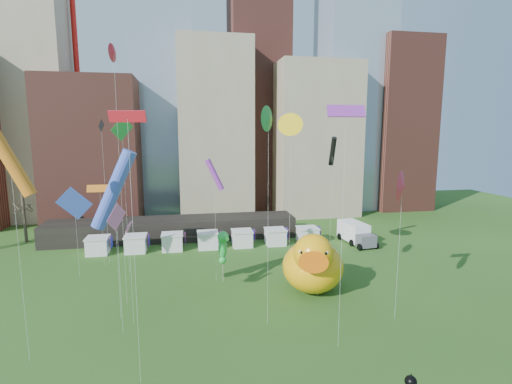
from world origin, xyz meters
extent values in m
cube|color=gray|center=(-30.00, 62.00, 21.00)|extent=(14.00, 12.00, 42.00)
cube|color=brown|center=(-18.00, 56.00, 13.00)|extent=(16.00, 14.00, 26.00)
cube|color=#8C9EB2|center=(-6.00, 64.00, 27.50)|extent=(12.00, 12.00, 55.00)
cube|color=gray|center=(4.00, 60.00, 17.00)|extent=(14.00, 14.00, 34.00)
cube|color=brown|center=(14.00, 66.00, 34.00)|extent=(12.00, 12.00, 68.00)
cube|color=gray|center=(24.00, 58.00, 15.00)|extent=(16.00, 14.00, 30.00)
cube|color=#8C9EB2|center=(34.00, 62.00, 24.00)|extent=(14.00, 12.00, 48.00)
cube|color=brown|center=(44.00, 60.00, 18.00)|extent=(12.00, 12.00, 36.00)
cylinder|color=red|center=(-22.00, 64.00, 38.00)|extent=(1.00, 1.00, 76.00)
cylinder|color=red|center=(30.00, 64.00, 38.00)|extent=(1.00, 1.00, 76.00)
cube|color=black|center=(-4.00, 42.00, 1.60)|extent=(38.00, 6.00, 3.20)
cube|color=white|center=(-14.00, 36.00, 1.10)|extent=(2.80, 2.80, 2.20)
cube|color=red|center=(-12.20, 36.00, 1.60)|extent=(0.08, 1.40, 1.60)
cube|color=white|center=(-9.00, 36.00, 1.10)|extent=(2.80, 2.80, 2.20)
cube|color=red|center=(-7.20, 36.00, 1.60)|extent=(0.08, 1.40, 1.60)
cube|color=white|center=(-4.00, 36.00, 1.10)|extent=(2.80, 2.80, 2.20)
cube|color=red|center=(-2.20, 36.00, 1.60)|extent=(0.08, 1.40, 1.60)
cube|color=white|center=(1.00, 36.00, 1.10)|extent=(2.80, 2.80, 2.20)
cube|color=red|center=(2.80, 36.00, 1.60)|extent=(0.08, 1.40, 1.60)
cube|color=white|center=(6.00, 36.00, 1.10)|extent=(2.80, 2.80, 2.20)
cube|color=red|center=(7.80, 36.00, 1.60)|extent=(0.08, 1.40, 1.60)
cube|color=white|center=(11.00, 36.00, 1.10)|extent=(2.80, 2.80, 2.20)
cube|color=red|center=(12.80, 36.00, 1.60)|extent=(0.08, 1.40, 1.60)
cube|color=white|center=(16.00, 36.00, 1.10)|extent=(2.80, 2.80, 2.20)
cube|color=red|center=(17.80, 36.00, 1.60)|extent=(0.08, 1.40, 1.60)
cylinder|color=#382B21|center=(-26.00, 44.00, 3.75)|extent=(0.44, 0.44, 7.50)
ellipsoid|color=#FFAD0D|center=(11.00, 18.93, 2.63)|extent=(8.41, 9.11, 5.26)
ellipsoid|color=#FFAD0D|center=(11.92, 21.69, 2.49)|extent=(2.09, 1.84, 2.13)
sphere|color=#FFAD0D|center=(10.26, 16.70, 4.75)|extent=(5.01, 5.01, 3.96)
cone|color=orange|center=(9.72, 15.10, 4.62)|extent=(2.63, 2.38, 2.18)
sphere|color=white|center=(8.88, 16.01, 5.28)|extent=(0.71, 0.71, 0.71)
sphere|color=white|center=(10.94, 15.32, 5.28)|extent=(0.71, 0.71, 0.71)
sphere|color=black|center=(8.77, 15.69, 5.28)|extent=(0.36, 0.36, 0.36)
sphere|color=black|center=(10.84, 15.00, 5.28)|extent=(0.36, 0.36, 0.36)
ellipsoid|color=white|center=(12.05, 25.97, 1.16)|extent=(3.92, 4.16, 2.32)
ellipsoid|color=white|center=(11.52, 27.14, 1.10)|extent=(0.95, 0.86, 0.94)
sphere|color=white|center=(12.48, 25.02, 2.09)|extent=(2.31, 2.31, 1.75)
cone|color=orange|center=(12.78, 24.35, 2.04)|extent=(1.20, 1.11, 0.96)
sphere|color=white|center=(12.23, 24.39, 2.33)|extent=(0.31, 0.31, 0.31)
sphere|color=white|center=(13.11, 24.78, 2.33)|extent=(0.31, 0.31, 0.31)
sphere|color=black|center=(12.30, 24.25, 2.33)|extent=(0.16, 0.16, 0.16)
sphere|color=black|center=(13.17, 24.65, 2.33)|extent=(0.16, 0.16, 0.16)
cylinder|color=silver|center=(1.92, 22.98, 1.95)|extent=(0.03, 0.03, 3.90)
ellipsoid|color=green|center=(1.92, 22.98, 3.90)|extent=(1.19, 1.11, 2.44)
sphere|color=green|center=(1.92, 22.83, 5.21)|extent=(1.64, 1.64, 1.24)
cone|color=green|center=(1.92, 22.27, 5.15)|extent=(0.72, 0.89, 0.44)
sphere|color=green|center=(1.92, 23.03, 2.50)|extent=(0.87, 0.87, 0.87)
cylinder|color=silver|center=(11.06, 17.47, 1.83)|extent=(0.03, 0.03, 3.66)
ellipsoid|color=#5F42C6|center=(11.06, 17.47, 3.66)|extent=(1.03, 0.86, 2.48)
sphere|color=#5F42C6|center=(11.06, 17.32, 4.98)|extent=(1.35, 1.35, 1.26)
cone|color=#5F42C6|center=(11.06, 16.75, 4.92)|extent=(0.50, 0.82, 0.44)
sphere|color=#5F42C6|center=(11.06, 17.52, 2.23)|extent=(0.88, 0.88, 0.88)
sphere|color=black|center=(8.25, -3.20, 5.01)|extent=(0.56, 0.56, 0.56)
cone|color=black|center=(8.25, -3.20, 5.31)|extent=(0.20, 0.20, 0.25)
cube|color=white|center=(22.98, 35.20, 1.69)|extent=(3.15, 5.69, 2.73)
cube|color=#595960|center=(23.33, 31.72, 1.15)|extent=(2.69, 2.20, 1.75)
cylinder|color=black|center=(21.82, 33.11, 0.49)|extent=(0.37, 1.00, 0.98)
cylinder|color=black|center=(24.53, 33.38, 0.49)|extent=(0.37, 1.00, 0.98)
cylinder|color=black|center=(21.45, 36.80, 0.49)|extent=(0.37, 1.00, 0.98)
cylinder|color=black|center=(24.16, 37.07, 0.49)|extent=(0.37, 1.00, 0.98)
cylinder|color=silver|center=(16.31, 11.64, 5.98)|extent=(0.02, 0.02, 11.96)
cone|color=red|center=(16.31, 11.64, 11.96)|extent=(1.97, 2.33, 2.72)
cylinder|color=silver|center=(-6.70, 14.80, 4.35)|extent=(0.02, 0.02, 8.70)
cube|color=pink|center=(-6.70, 14.80, 8.70)|extent=(0.36, 1.88, 0.59)
cylinder|color=silver|center=(-11.73, 31.58, 8.67)|extent=(0.02, 0.02, 17.34)
cube|color=black|center=(-11.73, 31.58, 17.34)|extent=(0.94, 1.26, 1.55)
cylinder|color=silver|center=(4.82, 12.73, 8.82)|extent=(0.02, 0.02, 17.63)
cone|color=green|center=(4.82, 12.73, 17.63)|extent=(1.24, 1.95, 2.09)
cylinder|color=silver|center=(-14.32, 27.61, 4.31)|extent=(0.02, 0.02, 8.62)
cube|color=blue|center=(-14.32, 27.61, 8.62)|extent=(3.63, 1.35, 3.85)
cylinder|color=silver|center=(-12.17, 30.64, 4.91)|extent=(0.02, 0.02, 9.82)
cube|color=orange|center=(-12.17, 30.64, 9.82)|extent=(2.94, 0.46, 0.90)
cylinder|color=silver|center=(1.21, 23.50, 6.00)|extent=(0.02, 0.02, 11.99)
cylinder|color=purple|center=(1.21, 23.50, 11.99)|extent=(2.13, 0.81, 3.53)
cylinder|color=silver|center=(-5.20, 6.34, 8.75)|extent=(0.02, 0.02, 17.49)
cube|color=red|center=(-5.20, 6.34, 17.49)|extent=(2.27, 0.82, 0.70)
cylinder|color=silver|center=(-7.38, 13.37, 4.94)|extent=(0.02, 0.02, 9.89)
cube|color=pink|center=(-7.38, 13.37, 9.89)|extent=(1.19, 1.92, 2.23)
cylinder|color=silver|center=(16.14, 27.34, 7.11)|extent=(0.02, 0.02, 14.22)
cylinder|color=black|center=(16.14, 27.34, 14.22)|extent=(0.95, 2.22, 3.65)
cylinder|color=silver|center=(-8.75, 27.60, 8.48)|extent=(0.02, 0.02, 16.96)
cube|color=green|center=(-8.75, 27.60, 16.96)|extent=(2.17, 1.83, 2.81)
cylinder|color=silver|center=(9.10, 21.42, 8.67)|extent=(0.02, 0.02, 17.35)
cone|color=yellow|center=(9.10, 21.42, 17.35)|extent=(1.53, 2.15, 2.37)
cylinder|color=silver|center=(-7.95, 16.07, 5.86)|extent=(0.02, 0.02, 11.71)
cylinder|color=blue|center=(-7.95, 16.07, 11.71)|extent=(4.21, 1.53, 7.03)
cylinder|color=silver|center=(-13.47, 10.39, 7.35)|extent=(0.02, 0.02, 14.69)
cylinder|color=orange|center=(-13.47, 10.39, 14.69)|extent=(3.05, 0.99, 5.14)
cylinder|color=silver|center=(9.44, 8.07, 9.02)|extent=(0.02, 0.02, 18.04)
cube|color=purple|center=(9.44, 8.07, 18.04)|extent=(2.82, 0.46, 0.87)
cylinder|color=silver|center=(-7.86, 19.13, 11.75)|extent=(0.02, 0.02, 23.49)
cone|color=red|center=(-7.86, 19.13, 23.49)|extent=(0.38, 1.61, 1.60)
camera|label=1|loc=(-1.85, -18.04, 16.56)|focal=27.00mm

